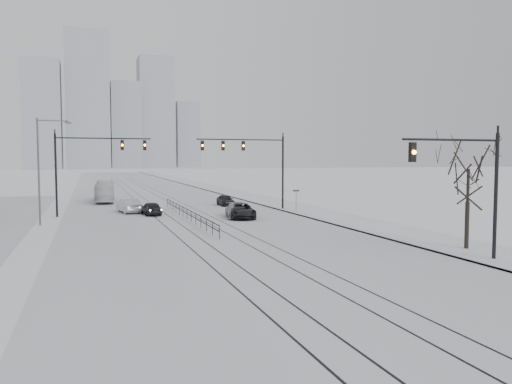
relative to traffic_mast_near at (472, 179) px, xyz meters
name	(u,v)px	position (x,y,z in m)	size (l,w,h in m)	color
ground	(346,318)	(-10.79, -6.00, -4.56)	(500.00, 500.00, 0.00)	silver
road	(149,196)	(-10.79, 54.00, -4.55)	(22.00, 260.00, 0.02)	silver
sidewalk_east	(236,193)	(2.71, 54.00, -4.48)	(5.00, 260.00, 0.16)	silver
curb	(221,194)	(0.26, 54.00, -4.50)	(0.10, 260.00, 0.12)	gray
tram_rails	(170,209)	(-10.79, 34.00, -4.54)	(5.30, 180.00, 0.01)	black
skyline	(113,113)	(-5.77, 267.63, 26.08)	(96.00, 48.00, 72.00)	#9BA0AA
traffic_mast_near	(472,179)	(0.00, 0.00, 0.00)	(6.10, 0.37, 7.00)	black
traffic_mast_ne	(254,157)	(-2.64, 29.00, 1.20)	(9.60, 0.37, 8.00)	black
traffic_mast_nw	(88,159)	(-19.31, 30.00, 1.01)	(9.10, 0.37, 8.00)	black
street_light_west	(42,163)	(-22.99, 24.00, 0.65)	(2.73, 0.25, 9.00)	#595B60
bare_tree	(468,177)	(2.41, 3.00, -0.07)	(4.40, 4.40, 6.10)	black
median_fence	(187,214)	(-10.79, 24.00, -4.04)	(0.06, 24.00, 1.00)	black
street_sign	(296,197)	(1.01, 26.00, -2.96)	(0.70, 0.06, 2.40)	#595B60
sedan_sb_inner	(151,208)	(-13.51, 28.57, -3.90)	(1.57, 3.90, 1.33)	black
sedan_sb_outer	(129,206)	(-15.47, 31.42, -3.83)	(1.54, 4.42, 1.46)	silver
sedan_nb_front	(241,211)	(-5.80, 23.11, -3.86)	(2.32, 5.03, 1.40)	black
sedan_nb_right	(236,211)	(-6.13, 23.77, -3.89)	(1.88, 4.62, 1.34)	#95999C
sedan_nb_far	(226,200)	(-3.94, 35.70, -3.91)	(1.55, 3.86, 1.31)	black
box_truck	(105,192)	(-17.37, 45.48, -3.22)	(2.26, 9.64, 2.69)	silver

